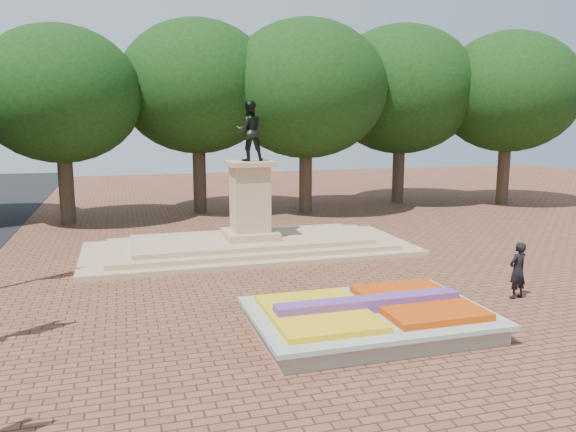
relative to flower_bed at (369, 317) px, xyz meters
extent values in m
plane|color=brown|center=(-1.03, 2.00, -0.38)|extent=(90.00, 90.00, 0.00)
cube|color=gray|center=(-0.03, 0.00, -0.15)|extent=(6.00, 4.00, 0.45)
cube|color=#ADB7A6|center=(-0.03, 0.00, 0.12)|extent=(6.30, 4.30, 0.12)
cube|color=#E0580C|center=(1.42, 0.00, 0.25)|extent=(2.60, 3.40, 0.22)
cube|color=yellow|center=(-1.48, 0.00, 0.24)|extent=(2.60, 3.40, 0.18)
cube|color=#4E2D7C|center=(-0.03, 0.00, 0.34)|extent=(5.20, 0.55, 0.38)
cube|color=tan|center=(-1.03, 10.00, -0.28)|extent=(14.00, 6.00, 0.20)
cube|color=tan|center=(-1.03, 10.00, -0.08)|extent=(12.00, 5.00, 0.20)
cube|color=tan|center=(-1.03, 10.00, 0.12)|extent=(10.00, 4.00, 0.20)
cube|color=tan|center=(-1.03, 10.00, 0.37)|extent=(2.20, 2.20, 0.30)
cube|color=tan|center=(-1.03, 10.00, 1.92)|extent=(1.50, 1.50, 2.80)
cube|color=tan|center=(-1.03, 10.00, 3.42)|extent=(1.90, 1.90, 0.20)
imported|color=black|center=(-1.03, 10.00, 4.77)|extent=(1.22, 0.95, 2.50)
cylinder|color=#3B2C20|center=(-9.03, 20.00, 1.62)|extent=(0.80, 0.80, 4.00)
ellipsoid|color=black|center=(-9.03, 20.00, 6.32)|extent=(8.80, 8.80, 7.48)
cylinder|color=#3B2C20|center=(-2.03, 20.00, 1.62)|extent=(0.80, 0.80, 4.00)
ellipsoid|color=black|center=(-2.03, 20.00, 6.32)|extent=(8.80, 8.80, 7.48)
cylinder|color=#3B2C20|center=(4.97, 20.00, 1.62)|extent=(0.80, 0.80, 4.00)
ellipsoid|color=black|center=(4.97, 20.00, 6.32)|extent=(8.80, 8.80, 7.48)
cylinder|color=#3B2C20|center=(11.97, 20.00, 1.62)|extent=(0.80, 0.80, 4.00)
ellipsoid|color=black|center=(11.97, 20.00, 6.32)|extent=(8.80, 8.80, 7.48)
cylinder|color=#3B2C20|center=(18.97, 20.00, 1.62)|extent=(0.80, 0.80, 4.00)
ellipsoid|color=black|center=(18.97, 20.00, 6.32)|extent=(8.80, 8.80, 7.48)
imported|color=black|center=(5.66, 1.20, 0.53)|extent=(0.74, 0.57, 1.82)
camera|label=1|loc=(-6.22, -13.23, 5.23)|focal=35.00mm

